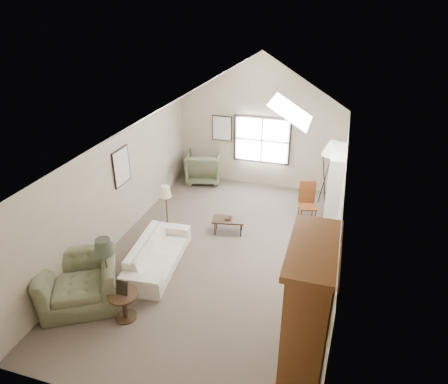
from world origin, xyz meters
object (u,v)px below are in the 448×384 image
(armchair_far, at_px, (204,167))
(coffee_table, at_px, (228,226))
(sofa, at_px, (158,254))
(armchair_near, at_px, (79,283))
(armoire, at_px, (308,307))
(side_chair, at_px, (308,203))
(side_table, at_px, (125,306))

(armchair_far, distance_m, coffee_table, 3.21)
(sofa, relative_size, armchair_near, 1.58)
(armoire, height_order, armchair_far, armoire)
(coffee_table, relative_size, side_chair, 0.71)
(armoire, distance_m, coffee_table, 4.11)
(sofa, xyz_separation_m, armchair_near, (-0.93, -1.46, 0.13))
(armoire, distance_m, side_table, 3.32)
(armchair_near, distance_m, armchair_far, 5.98)
(armoire, xyz_separation_m, side_table, (-3.21, -0.01, -0.82))
(side_chair, bearing_deg, armoire, -100.54)
(armchair_near, relative_size, coffee_table, 1.80)
(armchair_near, bearing_deg, armoire, -32.00)
(sofa, distance_m, side_table, 1.60)
(armchair_near, relative_size, armchair_far, 1.32)
(armoire, distance_m, armchair_far, 7.24)
(coffee_table, distance_m, side_chair, 2.14)
(armchair_far, bearing_deg, side_table, 83.23)
(sofa, bearing_deg, coffee_table, -37.14)
(armchair_near, bearing_deg, coffee_table, 27.65)
(armchair_near, distance_m, coffee_table, 3.79)
(sofa, height_order, armchair_near, armchair_near)
(sofa, height_order, armchair_far, armchair_far)
(armoire, distance_m, armchair_near, 4.29)
(side_chair, bearing_deg, armchair_near, -147.43)
(coffee_table, bearing_deg, side_table, -106.37)
(armchair_far, bearing_deg, coffee_table, 107.63)
(armchair_near, height_order, coffee_table, armchair_near)
(armchair_near, height_order, side_chair, side_chair)
(sofa, relative_size, armchair_far, 2.08)
(armoire, height_order, side_chair, armoire)
(armchair_near, xyz_separation_m, coffee_table, (2.01, 3.21, -0.26))
(armchair_far, relative_size, coffee_table, 1.36)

